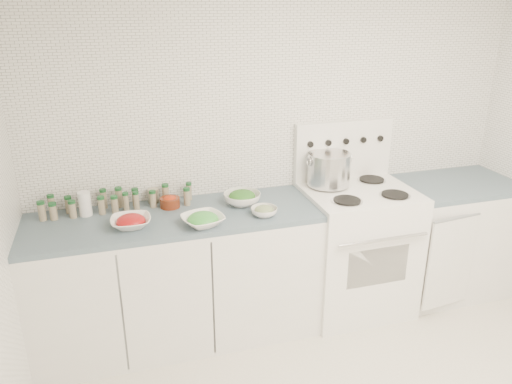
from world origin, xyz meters
The scene contains 13 objects.
room_walls centered at (0.00, 0.00, 1.56)m, with size 3.54×3.04×2.52m.
counter_left centered at (-0.82, 1.19, 0.45)m, with size 1.85×0.62×0.90m.
stove centered at (0.48, 1.19, 0.50)m, with size 0.76×0.70×1.36m.
counter_right centered at (1.30, 1.19, 0.45)m, with size 0.89×0.67×0.90m.
stock_pot centered at (0.30, 1.32, 1.07)m, with size 0.32×0.30×0.23m.
bowl_tomato centered at (-1.09, 1.10, 0.93)m, with size 0.25×0.25×0.08m.
bowl_snowpea centered at (-0.67, 1.00, 0.94)m, with size 0.31×0.31×0.08m.
bowl_broccoli centered at (-0.36, 1.25, 0.95)m, with size 0.27×0.27×0.10m.
bowl_zucchini centered at (-0.27, 1.03, 0.93)m, with size 0.20×0.20×0.07m.
bowl_pepper centered at (-0.83, 1.34, 0.94)m, with size 0.13×0.13×0.08m.
salt_canister centered at (-1.36, 1.36, 0.98)m, with size 0.08×0.08×0.16m, color white.
tin_can centered at (-0.92, 1.45, 0.95)m, with size 0.07×0.07×0.10m, color #B1AB96.
spice_cluster centered at (-1.20, 1.39, 0.96)m, with size 0.97×0.15×0.14m.
Camera 1 is at (-1.16, -1.74, 2.18)m, focal length 35.00 mm.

